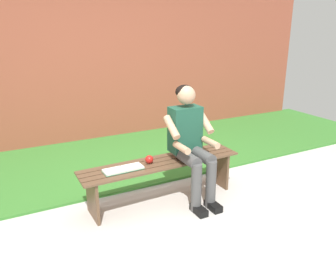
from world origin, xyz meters
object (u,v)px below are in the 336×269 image
book_open (123,169)px  person_seated (191,139)px  apple (149,159)px  bench_near (162,171)px

book_open → person_seated: bearing=172.9°
apple → book_open: 0.32m
bench_near → person_seated: size_ratio=1.44×
apple → book_open: (0.31, 0.05, -0.03)m
bench_near → book_open: size_ratio=4.36×
bench_near → book_open: (0.45, 0.03, 0.12)m
person_seated → bench_near: bearing=-18.6°
person_seated → book_open: size_ratio=3.03×
apple → book_open: size_ratio=0.21×
bench_near → apple: bearing=-8.3°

